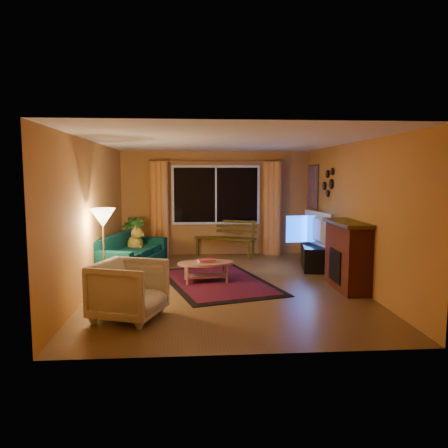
{
  "coord_description": "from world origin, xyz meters",
  "views": [
    {
      "loc": [
        -0.58,
        -7.51,
        1.95
      ],
      "look_at": [
        0.0,
        0.3,
        1.05
      ],
      "focal_mm": 35.0,
      "sensor_mm": 36.0,
      "label": 1
    }
  ],
  "objects": [
    {
      "name": "fireplace",
      "position": [
        2.05,
        -0.4,
        0.55
      ],
      "size": [
        0.4,
        1.2,
        1.1
      ],
      "primitive_type": "cube",
      "color": "maroon",
      "rests_on": "ground"
    },
    {
      "name": "tv_console",
      "position": [
        1.9,
        1.25,
        0.24
      ],
      "size": [
        0.6,
        1.22,
        0.49
      ],
      "primitive_type": "cube",
      "rotation": [
        0.0,
        0.0,
        -0.19
      ],
      "color": "black",
      "rests_on": "ground"
    },
    {
      "name": "mirror_cluster",
      "position": [
        2.21,
        1.3,
        1.8
      ],
      "size": [
        0.06,
        0.6,
        0.56
      ],
      "primitive_type": null,
      "color": "black",
      "rests_on": "wall_right"
    },
    {
      "name": "dog",
      "position": [
        -1.72,
        1.25,
        0.62
      ],
      "size": [
        0.42,
        0.49,
        0.45
      ],
      "primitive_type": null,
      "rotation": [
        0.0,
        0.0,
        0.32
      ],
      "color": "olive",
      "rests_on": "sofa"
    },
    {
      "name": "rug",
      "position": [
        -0.13,
        0.21,
        0.01
      ],
      "size": [
        2.35,
        3.02,
        0.02
      ],
      "primitive_type": "cube",
      "rotation": [
        0.0,
        0.0,
        0.28
      ],
      "color": "#710401",
      "rests_on": "ground"
    },
    {
      "name": "window",
      "position": [
        0.0,
        2.94,
        1.45
      ],
      "size": [
        2.0,
        0.02,
        1.3
      ],
      "primitive_type": "cube",
      "color": "black",
      "rests_on": "wall_back"
    },
    {
      "name": "sofa",
      "position": [
        -1.77,
        0.81,
        0.4
      ],
      "size": [
        1.33,
        2.11,
        0.79
      ],
      "primitive_type": "cube",
      "rotation": [
        0.0,
        0.0,
        -0.27
      ],
      "color": "black",
      "rests_on": "ground"
    },
    {
      "name": "painting",
      "position": [
        2.22,
        2.45,
        1.65
      ],
      "size": [
        0.04,
        0.76,
        0.96
      ],
      "primitive_type": "cube",
      "color": "#D36430",
      "rests_on": "wall_right"
    },
    {
      "name": "curtain_rod",
      "position": [
        0.0,
        2.9,
        2.25
      ],
      "size": [
        3.2,
        0.03,
        0.03
      ],
      "primitive_type": "cylinder",
      "rotation": [
        0.0,
        1.57,
        0.0
      ],
      "color": "#BF8C3F",
      "rests_on": "wall_back"
    },
    {
      "name": "potted_plant",
      "position": [
        -1.9,
        2.31,
        0.5
      ],
      "size": [
        0.73,
        0.73,
        1.0
      ],
      "primitive_type": "imported",
      "rotation": [
        0.0,
        0.0,
        -0.39
      ],
      "color": "#235B1E",
      "rests_on": "ground"
    },
    {
      "name": "television",
      "position": [
        1.9,
        1.25,
        0.83
      ],
      "size": [
        0.35,
        1.2,
        0.69
      ],
      "primitive_type": "imported",
      "rotation": [
        0.0,
        0.0,
        1.74
      ],
      "color": "black",
      "rests_on": "tv_console"
    },
    {
      "name": "ceiling",
      "position": [
        0.0,
        0.0,
        2.51
      ],
      "size": [
        4.5,
        6.0,
        0.02
      ],
      "primitive_type": "cube",
      "color": "white",
      "rests_on": "ground"
    },
    {
      "name": "coffee_table",
      "position": [
        -0.33,
        0.21,
        0.19
      ],
      "size": [
        1.12,
        1.12,
        0.37
      ],
      "primitive_type": "cylinder",
      "rotation": [
        0.0,
        0.0,
        0.1
      ],
      "color": "#B5725C",
      "rests_on": "ground"
    },
    {
      "name": "wall_back",
      "position": [
        0.0,
        3.01,
        1.25
      ],
      "size": [
        4.5,
        0.02,
        2.5
      ],
      "primitive_type": "cube",
      "color": "#C68037",
      "rests_on": "ground"
    },
    {
      "name": "floor",
      "position": [
        0.0,
        0.0,
        -0.01
      ],
      "size": [
        4.5,
        6.0,
        0.02
      ],
      "primitive_type": "cube",
      "color": "brown",
      "rests_on": "ground"
    },
    {
      "name": "bench",
      "position": [
        0.21,
        2.75,
        0.22
      ],
      "size": [
        1.48,
        0.98,
        0.43
      ],
      "primitive_type": "cube",
      "rotation": [
        0.0,
        0.0,
        -0.43
      ],
      "color": "#423207",
      "rests_on": "ground"
    },
    {
      "name": "wall_left",
      "position": [
        -2.26,
        0.0,
        1.25
      ],
      "size": [
        0.02,
        6.0,
        2.5
      ],
      "primitive_type": "cube",
      "color": "#C68037",
      "rests_on": "ground"
    },
    {
      "name": "wall_right",
      "position": [
        2.26,
        0.0,
        1.25
      ],
      "size": [
        0.02,
        6.0,
        2.5
      ],
      "primitive_type": "cube",
      "color": "#C68037",
      "rests_on": "ground"
    },
    {
      "name": "curtain_left",
      "position": [
        -1.35,
        2.88,
        1.12
      ],
      "size": [
        0.36,
        0.36,
        2.24
      ],
      "primitive_type": "cylinder",
      "color": "orange",
      "rests_on": "ground"
    },
    {
      "name": "armchair",
      "position": [
        -1.43,
        -1.7,
        0.43
      ],
      "size": [
        1.03,
        1.06,
        0.87
      ],
      "primitive_type": "imported",
      "rotation": [
        0.0,
        0.0,
        1.23
      ],
      "color": "beige",
      "rests_on": "ground"
    },
    {
      "name": "curtain_right",
      "position": [
        1.35,
        2.88,
        1.12
      ],
      "size": [
        0.36,
        0.36,
        2.24
      ],
      "primitive_type": "cylinder",
      "color": "orange",
      "rests_on": "ground"
    },
    {
      "name": "floor_lamp",
      "position": [
        -2.0,
        -0.45,
        0.7
      ],
      "size": [
        0.26,
        0.26,
        1.39
      ],
      "primitive_type": "cylinder",
      "rotation": [
        0.0,
        0.0,
        0.11
      ],
      "color": "#BF8C3F",
      "rests_on": "ground"
    }
  ]
}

